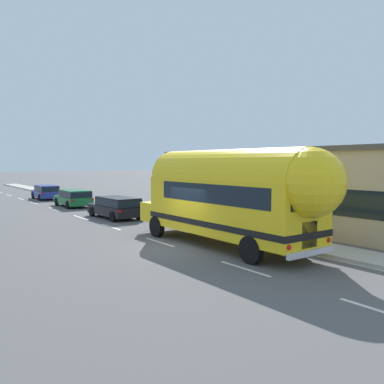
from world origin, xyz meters
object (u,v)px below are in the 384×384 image
Objects in this scene: car_second at (74,197)px; car_third at (46,191)px; car_lead at (116,206)px; painted_bus at (233,193)px.

car_second is 7.99m from car_third.
car_lead is 16.15m from car_third.
car_second is at bearing 89.75° from painted_bus.
painted_bus reaches higher than car_second.
car_third is (0.13, 27.37, -1.51)m from painted_bus.
painted_bus is 19.44m from car_second.
painted_bus is at bearing -90.27° from car_third.
painted_bus is 27.41m from car_third.
painted_bus is 2.48× the size of car_second.
car_second is (0.11, 8.16, -0.00)m from car_lead.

